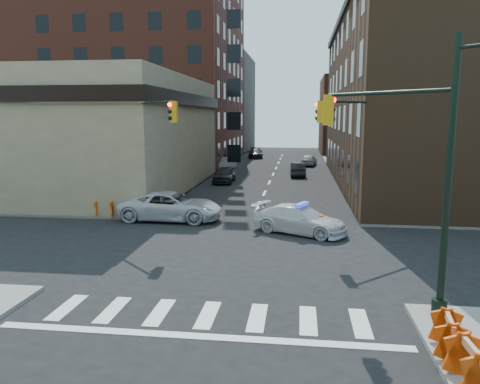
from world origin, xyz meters
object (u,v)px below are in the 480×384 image
(parked_car_enear, at_px, (298,169))
(pickup, at_px, (171,206))
(barrel_road, at_px, (318,225))
(barrel_bank, at_px, (177,209))
(pedestrian_b, at_px, (47,198))
(police_car, at_px, (300,219))
(parked_car_wnear, at_px, (224,175))
(pedestrian_a, at_px, (96,202))
(parked_car_wfar, at_px, (226,164))
(barricade_nw_a, at_px, (144,202))

(parked_car_enear, bearing_deg, pickup, 68.56)
(barrel_road, bearing_deg, barrel_bank, 161.02)
(pedestrian_b, bearing_deg, barrel_road, -1.98)
(police_car, relative_size, parked_car_enear, 1.19)
(pickup, relative_size, parked_car_wnear, 1.38)
(pedestrian_b, bearing_deg, pickup, 5.33)
(police_car, relative_size, barrel_bank, 4.46)
(barrel_road, bearing_deg, pedestrian_a, 169.16)
(parked_car_wfar, bearing_deg, pedestrian_a, -91.16)
(police_car, relative_size, pedestrian_a, 3.09)
(pickup, relative_size, pedestrian_a, 3.69)
(parked_car_wnear, bearing_deg, pickup, -93.11)
(pickup, distance_m, parked_car_wfar, 25.87)
(parked_car_enear, relative_size, pedestrian_b, 2.15)
(pedestrian_a, bearing_deg, barrel_road, 13.12)
(police_car, bearing_deg, pedestrian_b, 106.59)
(pedestrian_b, bearing_deg, police_car, -1.95)
(pickup, bearing_deg, barrel_bank, -22.40)
(parked_car_wnear, height_order, barrel_road, parked_car_wnear)
(parked_car_wfar, bearing_deg, parked_car_enear, -23.99)
(pickup, relative_size, barricade_nw_a, 4.99)
(police_car, distance_m, barrel_bank, 7.61)
(pedestrian_b, bearing_deg, barrel_bank, 9.01)
(parked_car_wfar, bearing_deg, pickup, -80.91)
(pedestrian_a, bearing_deg, parked_car_wfar, 105.64)
(police_car, bearing_deg, barrel_bank, 95.22)
(parked_car_wnear, distance_m, pedestrian_a, 16.30)
(barrel_bank, bearing_deg, pedestrian_b, -177.82)
(police_car, height_order, parked_car_wfar, police_car)
(parked_car_wnear, xyz_separation_m, barrel_bank, (-0.34, -15.15, -0.18))
(barrel_bank, bearing_deg, parked_car_wnear, 88.70)
(parked_car_wnear, height_order, pedestrian_a, pedestrian_a)
(pedestrian_a, height_order, barrel_road, pedestrian_a)
(parked_car_enear, distance_m, barrel_road, 23.32)
(parked_car_wnear, relative_size, pedestrian_b, 2.22)
(parked_car_wfar, xyz_separation_m, pedestrian_b, (-6.79, -25.65, 0.43))
(pickup, xyz_separation_m, barricade_nw_a, (-2.38, 2.20, -0.22))
(barricade_nw_a, bearing_deg, barrel_bank, -34.19)
(pickup, height_order, barricade_nw_a, pickup)
(barrel_road, xyz_separation_m, barricade_nw_a, (-10.66, 4.47, 0.09))
(pickup, relative_size, parked_car_enear, 1.42)
(parked_car_wfar, distance_m, barricade_nw_a, 23.70)
(parked_car_wnear, relative_size, barrel_bank, 3.87)
(parked_car_wfar, bearing_deg, barrel_bank, -80.37)
(pedestrian_b, relative_size, barrel_road, 1.92)
(police_car, xyz_separation_m, parked_car_wnear, (-6.80, 17.77, 0.01))
(pedestrian_a, height_order, barrel_bank, pedestrian_a)
(police_car, distance_m, barricade_nw_a, 10.67)
(parked_car_wnear, relative_size, pedestrian_a, 2.68)
(pedestrian_a, distance_m, barrel_bank, 4.87)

